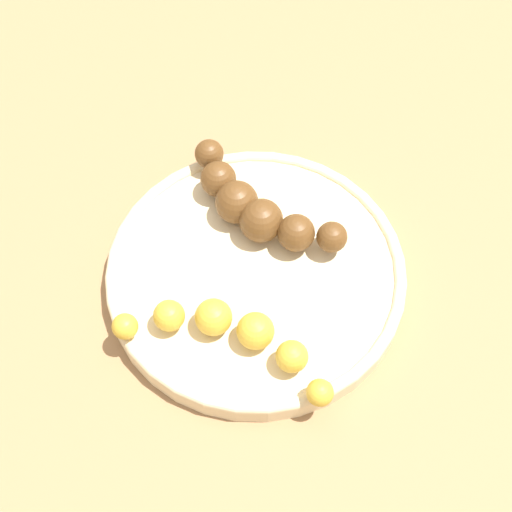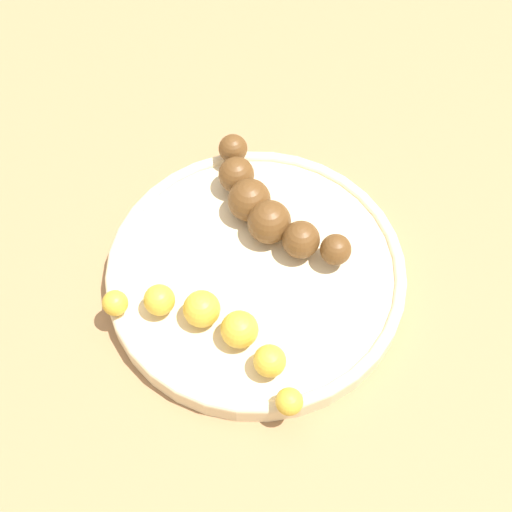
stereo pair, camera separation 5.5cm
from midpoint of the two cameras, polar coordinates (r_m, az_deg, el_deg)
The scene contains 4 objects.
ground_plane at distance 0.58m, azimuth 2.69°, elevation -2.17°, with size 2.40×2.40×0.00m, color #936D47.
fruit_bowl at distance 0.57m, azimuth 2.74°, elevation -1.57°, with size 0.24×0.24×0.02m.
banana_overripe at distance 0.58m, azimuth 3.57°, elevation 3.77°, with size 0.10×0.14×0.04m.
banana_spotted at distance 0.53m, azimuth -0.39°, elevation -6.09°, with size 0.07×0.17×0.03m.
Camera 2 is at (-0.28, -0.09, 0.51)m, focal length 49.40 mm.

